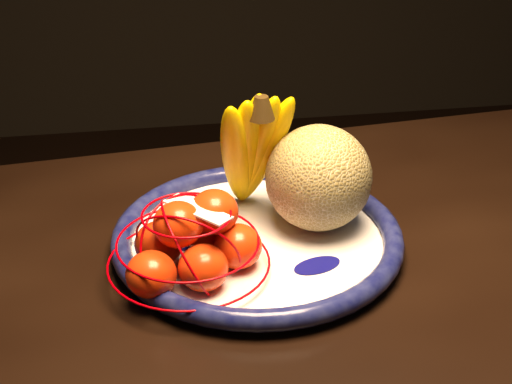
{
  "coord_description": "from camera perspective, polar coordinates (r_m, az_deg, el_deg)",
  "views": [
    {
      "loc": [
        -0.3,
        -0.6,
        1.26
      ],
      "look_at": [
        -0.17,
        0.17,
        0.83
      ],
      "focal_mm": 55.0,
      "sensor_mm": 36.0,
      "label": 1
    }
  ],
  "objects": [
    {
      "name": "cantaloupe",
      "position": [
        0.91,
        4.57,
        1.04
      ],
      "size": [
        0.12,
        0.12,
        0.12
      ],
      "primitive_type": "sphere",
      "color": "olive",
      "rests_on": "fruit_bowl"
    },
    {
      "name": "dining_table",
      "position": [
        0.93,
        16.86,
        -11.23
      ],
      "size": [
        1.6,
        1.05,
        0.76
      ],
      "rotation": [
        0.0,
        0.0,
        0.1
      ],
      "color": "black",
      "rests_on": "ground"
    },
    {
      "name": "fruit_bowl",
      "position": [
        0.91,
        0.09,
        -3.42
      ],
      "size": [
        0.34,
        0.34,
        0.03
      ],
      "rotation": [
        0.0,
        0.0,
        -0.29
      ],
      "color": "white",
      "rests_on": "dining_table"
    },
    {
      "name": "price_tag",
      "position": [
        0.82,
        -4.24,
        -1.28
      ],
      "size": [
        0.07,
        0.07,
        0.01
      ],
      "primitive_type": "cube",
      "rotation": [
        -0.14,
        0.1,
        -0.71
      ],
      "color": "white",
      "rests_on": "mandarin_bag"
    },
    {
      "name": "mandarin_bag",
      "position": [
        0.84,
        -4.67,
        -3.77
      ],
      "size": [
        0.21,
        0.21,
        0.11
      ],
      "rotation": [
        0.0,
        0.0,
        0.24
      ],
      "color": "#ED4215",
      "rests_on": "fruit_bowl"
    },
    {
      "name": "banana_bunch",
      "position": [
        0.92,
        -0.38,
        3.38
      ],
      "size": [
        0.12,
        0.11,
        0.18
      ],
      "rotation": [
        0.0,
        0.0,
        0.23
      ],
      "color": "#FFCB00",
      "rests_on": "fruit_bowl"
    }
  ]
}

